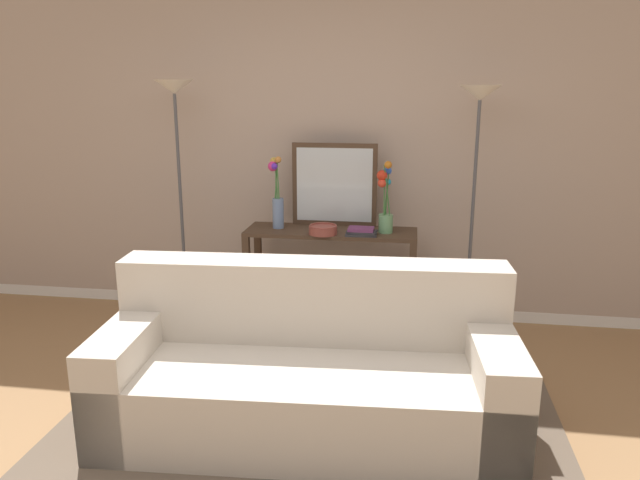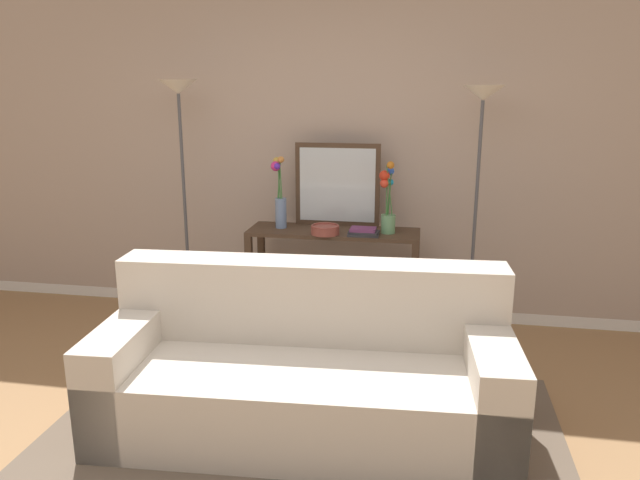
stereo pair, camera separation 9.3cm
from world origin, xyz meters
TOP-DOWN VIEW (x-y plane):
  - back_wall at (0.00, 2.37)m, footprint 12.00×0.15m
  - area_rug at (0.16, 0.41)m, footprint 2.76×1.86m
  - couch at (0.16, 0.57)m, footprint 2.20×0.99m
  - console_table at (0.10, 1.94)m, footprint 1.26×0.39m
  - floor_lamp_left at (-1.04, 1.91)m, footprint 0.28×0.28m
  - floor_lamp_right at (1.10, 1.91)m, footprint 0.28×0.28m
  - wall_mirror at (0.10, 2.10)m, footprint 0.64×0.02m
  - vase_tall_flowers at (-0.31, 1.95)m, footprint 0.11×0.10m
  - vase_short_flowers at (0.49, 1.93)m, footprint 0.12×0.13m
  - fruit_bowl at (0.06, 1.82)m, footprint 0.20×0.20m
  - book_stack at (0.33, 1.83)m, footprint 0.23×0.15m
  - book_row_under_console at (-0.16, 1.94)m, footprint 0.50×0.18m

SIDE VIEW (x-z plane):
  - area_rug at x=0.16m, z-range 0.00..0.01m
  - book_row_under_console at x=-0.16m, z-range -0.01..0.12m
  - couch at x=0.16m, z-range -0.12..0.76m
  - console_table at x=0.10m, z-range 0.15..0.94m
  - book_stack at x=0.33m, z-range 0.78..0.84m
  - fruit_bowl at x=0.06m, z-range 0.79..0.85m
  - vase_short_flowers at x=0.49m, z-range 0.75..1.27m
  - vase_tall_flowers at x=-0.31m, z-range 0.76..1.29m
  - wall_mirror at x=0.10m, z-range 0.79..1.41m
  - floor_lamp_right at x=1.10m, z-range 0.52..2.35m
  - floor_lamp_left at x=-1.04m, z-range 0.53..2.39m
  - back_wall at x=0.00m, z-range 0.00..3.10m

